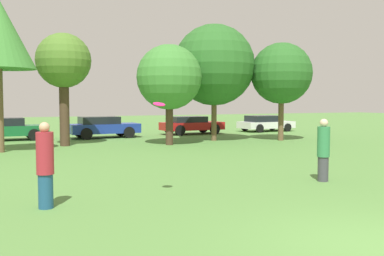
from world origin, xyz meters
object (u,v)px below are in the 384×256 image
tree_2 (64,62)px  parked_car_white (265,123)px  tree_5 (281,74)px  parked_car_blue (103,127)px  frisbee (159,104)px  tree_3 (169,78)px  parked_car_red (191,125)px  parked_car_green (5,129)px  person_thrower (45,165)px  person_catcher (323,150)px  tree_4 (214,65)px

tree_2 → parked_car_white: size_ratio=1.37×
tree_5 → parked_car_blue: tree_5 is taller
frisbee → tree_2: (-0.24, 13.31, 2.00)m
tree_3 → parked_car_white: tree_3 is taller
parked_car_blue → parked_car_white: size_ratio=1.03×
tree_3 → parked_car_red: (4.04, 6.21, -2.84)m
tree_5 → parked_car_white: size_ratio=1.35×
tree_3 → parked_car_blue: tree_3 is taller
frisbee → parked_car_blue: bearing=81.3°
tree_3 → parked_car_green: tree_3 is taller
parked_car_blue → parked_car_red: parked_car_blue is taller
person_thrower → tree_2: 13.82m
person_catcher → tree_4: size_ratio=0.27×
frisbee → parked_car_white: bearing=50.1°
frisbee → tree_5: tree_5 is taller
parked_car_green → parked_car_red: parked_car_green is taller
frisbee → parked_car_white: frisbee is taller
tree_5 → parked_car_white: bearing=62.9°
tree_3 → parked_car_red: bearing=56.9°
person_thrower → parked_car_white: size_ratio=0.45×
tree_2 → tree_5: (11.89, -1.99, -0.37)m
person_catcher → tree_4: 13.52m
parked_car_blue → parked_car_green: bearing=172.3°
tree_5 → parked_car_red: tree_5 is taller
parked_car_blue → parked_car_white: (12.44, 0.73, -0.08)m
frisbee → parked_car_blue: size_ratio=0.07×
tree_5 → parked_car_red: size_ratio=1.30×
parked_car_blue → parked_car_white: bearing=0.8°
parked_car_blue → parked_car_red: size_ratio=0.99×
frisbee → tree_4: size_ratio=0.04×
tree_2 → parked_car_green: 6.33m
parked_car_blue → parked_car_red: bearing=2.1°
tree_4 → parked_car_blue: size_ratio=1.55×
tree_2 → parked_car_green: (-2.67, 4.52, -3.54)m
tree_2 → person_catcher: bearing=-68.2°
frisbee → tree_5: size_ratio=0.05×
person_catcher → frisbee: size_ratio=6.09×
tree_2 → tree_3: size_ratio=1.09×
parked_car_blue → person_thrower: bearing=-109.3°
tree_4 → parked_car_green: size_ratio=1.47×
tree_2 → tree_4: tree_4 is taller
frisbee → parked_car_red: size_ratio=0.07×
tree_3 → parked_car_white: (10.27, 6.44, -2.88)m
parked_car_green → parked_car_red: 11.77m
frisbee → tree_2: 13.46m
person_thrower → tree_2: bearing=79.8°
tree_4 → parked_car_blue: bearing=140.5°
frisbee → tree_2: bearing=91.0°
tree_2 → parked_car_blue: (2.89, 4.01, -3.53)m
person_catcher → tree_3: tree_3 is taller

